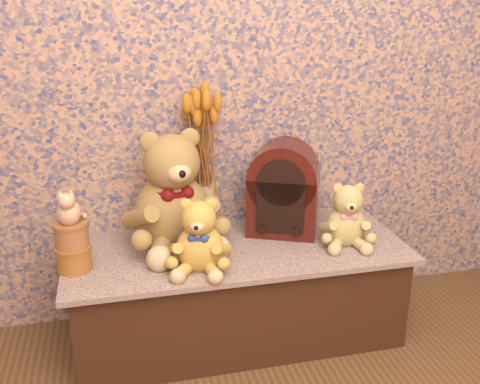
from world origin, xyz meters
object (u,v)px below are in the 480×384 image
(cathedral_radio, at_px, (284,188))
(cat_figurine, at_px, (68,205))
(ceramic_vase, at_px, (205,208))
(teddy_medium, at_px, (199,231))
(biscuit_tin_lower, at_px, (74,258))
(teddy_small, at_px, (347,211))
(teddy_large, at_px, (171,183))

(cathedral_radio, distance_m, cat_figurine, 0.83)
(ceramic_vase, relative_size, cat_figurine, 1.48)
(teddy_medium, xyz_separation_m, ceramic_vase, (0.08, 0.32, -0.04))
(biscuit_tin_lower, bearing_deg, teddy_medium, -10.68)
(teddy_small, xyz_separation_m, cat_figurine, (-1.02, 0.01, 0.11))
(teddy_medium, xyz_separation_m, biscuit_tin_lower, (-0.43, 0.08, -0.10))
(ceramic_vase, xyz_separation_m, biscuit_tin_lower, (-0.51, -0.24, -0.05))
(teddy_small, bearing_deg, teddy_medium, -160.28)
(teddy_large, distance_m, ceramic_vase, 0.22)
(cathedral_radio, xyz_separation_m, ceramic_vase, (-0.30, 0.08, -0.09))
(cat_figurine, bearing_deg, biscuit_tin_lower, 0.00)
(teddy_small, height_order, cathedral_radio, cathedral_radio)
(ceramic_vase, bearing_deg, biscuit_tin_lower, -155.06)
(teddy_large, height_order, teddy_small, teddy_large)
(teddy_large, xyz_separation_m, biscuit_tin_lower, (-0.37, -0.15, -0.20))
(teddy_small, bearing_deg, cathedral_radio, 154.03)
(cathedral_radio, distance_m, ceramic_vase, 0.33)
(teddy_medium, bearing_deg, teddy_small, 22.91)
(cathedral_radio, bearing_deg, biscuit_tin_lower, -145.12)
(teddy_large, height_order, teddy_medium, teddy_large)
(teddy_small, distance_m, cathedral_radio, 0.27)
(teddy_small, distance_m, biscuit_tin_lower, 1.02)
(cathedral_radio, bearing_deg, teddy_small, -14.38)
(teddy_large, distance_m, cat_figurine, 0.40)
(teddy_large, distance_m, teddy_medium, 0.26)
(teddy_small, distance_m, ceramic_vase, 0.56)
(biscuit_tin_lower, bearing_deg, ceramic_vase, 24.94)
(teddy_medium, distance_m, biscuit_tin_lower, 0.45)
(ceramic_vase, distance_m, biscuit_tin_lower, 0.56)
(teddy_medium, distance_m, ceramic_vase, 0.33)
(cathedral_radio, height_order, cat_figurine, cathedral_radio)
(teddy_large, xyz_separation_m, cathedral_radio, (0.45, 0.00, -0.05))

